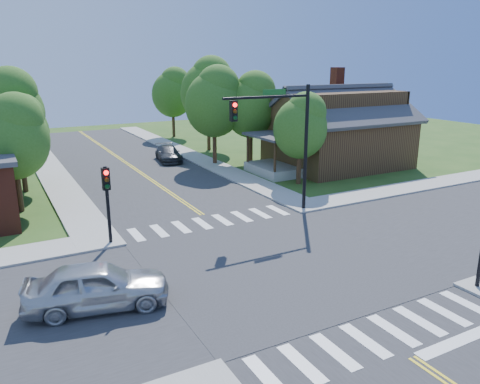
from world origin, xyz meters
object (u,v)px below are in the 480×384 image
signal_mast_ne (281,129)px  car_dgrey (169,154)px  car_silver (97,287)px  house_ne (337,126)px  signal_pole_nw (107,191)px

signal_mast_ne → car_dgrey: (-0.41, 16.98, -4.20)m
signal_mast_ne → car_silver: bearing=-153.0°
house_ne → car_silver: 26.86m
house_ne → car_dgrey: (-11.61, 8.34, -2.68)m
signal_pole_nw → car_silver: (-1.81, -5.76, -1.82)m
house_ne → car_dgrey: size_ratio=2.78×
signal_mast_ne → signal_pole_nw: (-9.51, -0.01, -2.19)m
house_ne → car_silver: (-22.52, -14.42, -2.49)m
signal_pole_nw → signal_mast_ne: bearing=0.1°
signal_mast_ne → car_silver: signal_mast_ne is taller
signal_pole_nw → car_dgrey: (9.10, 16.99, -2.01)m
house_ne → signal_mast_ne: bearing=-142.3°
signal_pole_nw → car_dgrey: bearing=61.8°
signal_mast_ne → car_dgrey: signal_mast_ne is taller
house_ne → car_silver: house_ne is taller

